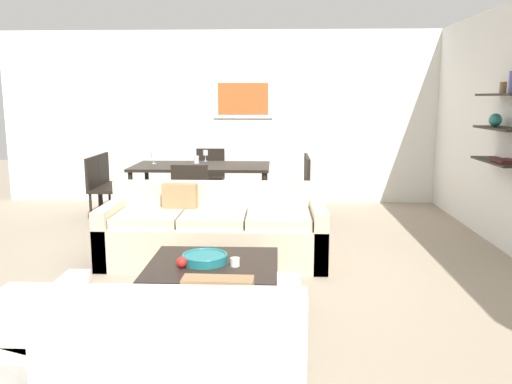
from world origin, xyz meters
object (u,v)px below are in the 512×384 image
Objects in this scene: dining_chair_foot at (191,194)px; dining_chair_left_far at (111,180)px; sofa_beige at (214,233)px; coffee_table at (213,286)px; dining_chair_right_near at (299,186)px; dining_chair_head at (210,173)px; loveseat_white at (170,352)px; dining_chair_right_far at (298,181)px; wine_glass_head at (205,153)px; decorative_bowl at (205,258)px; candle_jar at (235,262)px; wine_glass_foot at (196,160)px; apple_on_coffee_table at (182,262)px; wine_glass_left_far at (154,156)px; dining_table at (201,170)px; dining_chair_left_near at (101,185)px.

dining_chair_foot is 1.75m from dining_chair_left_far.
coffee_table is at bearing -83.91° from sofa_beige.
dining_chair_head is at bearing 140.08° from dining_chair_right_near.
dining_chair_right_far is at bearing 79.51° from loveseat_white.
loveseat_white is (0.06, -2.60, 0.00)m from sofa_beige.
decorative_bowl is at bearing -82.54° from wine_glass_head.
decorative_bowl is 0.41× the size of dining_chair_right_near.
candle_jar is (0.25, -0.08, -0.01)m from decorative_bowl.
dining_chair_right_far is 5.04× the size of wine_glass_foot.
apple_on_coffee_table is at bearing -106.12° from dining_chair_right_far.
wine_glass_head is (-1.34, 0.21, 0.36)m from dining_chair_right_far.
dining_chair_right_far is 5.35× the size of wine_glass_left_far.
wine_glass_foot is at bearing -90.00° from dining_table.
dining_chair_left_far is (-1.34, -0.68, 0.00)m from dining_chair_head.
dining_chair_left_far is (-2.69, 0.00, 0.00)m from dining_chair_right_far.
dining_chair_left_far is at bearing 118.72° from coffee_table.
dining_chair_right_near is (0.88, 4.31, 0.21)m from loveseat_white.
dining_chair_left_far is (-2.07, 3.50, 0.09)m from candle_jar.
dining_table is 2.13× the size of dining_chair_left_far.
dining_table is 2.13× the size of dining_chair_left_near.
wine_glass_head reaches higher than dining_chair_foot.
dining_chair_head is (-0.54, 4.11, 0.31)m from coffee_table.
loveseat_white is 5.02m from wine_glass_head.
wine_glass_left_far reaches higher than sofa_beige.
wine_glass_head reaches higher than apple_on_coffee_table.
wine_glass_foot is (-0.46, 4.10, 0.58)m from loveseat_white.
apple_on_coffee_table is at bearing -83.79° from wine_glass_foot.
wine_glass_foot reaches higher than candle_jar.
loveseat_white is 1.66× the size of dining_chair_head.
dining_chair_head reaches higher than dining_table.
sofa_beige is 2.46m from dining_chair_left_near.
candle_jar is 0.08× the size of dining_chair_right_near.
dining_chair_left_near is 1.00× the size of dining_chair_foot.
candle_jar is (0.18, -0.07, 0.22)m from coffee_table.
wine_glass_left_far is (-1.09, 2.06, 0.57)m from sofa_beige.
dining_chair_foot is at bearing 97.27° from loveseat_white.
sofa_beige is at bearing -78.27° from dining_table.
dining_chair_head is at bearing 97.46° from coffee_table.
candle_jar is 0.08× the size of dining_chair_left_near.
apple_on_coffee_table is at bearing -61.94° from dining_chair_left_near.
dining_chair_left_near is (-1.34, -0.22, -0.18)m from dining_table.
wine_glass_foot is at bearing 104.25° from candle_jar.
dining_table is 2.13× the size of dining_chair_right_near.
dining_chair_right_far is (0.81, 3.43, 0.31)m from coffee_table.
decorative_bowl is (0.01, 1.33, 0.13)m from loveseat_white.
loveseat_white is at bearing -85.13° from dining_chair_head.
dining_table is 0.47m from wine_glass_head.
wine_glass_head is at bearing 171.02° from dining_chair_right_far.
apple_on_coffee_table is 3.36m from dining_table.
wine_glass_left_far reaches higher than wine_glass_head.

